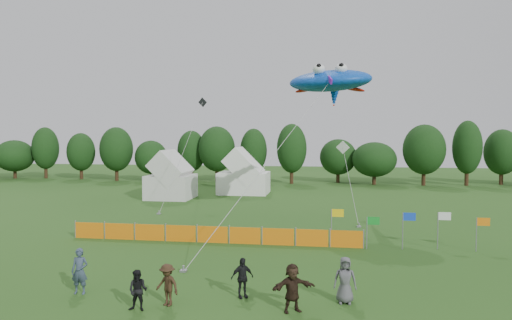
# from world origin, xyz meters

# --- Properties ---
(ground) EXTENTS (160.00, 160.00, 0.00)m
(ground) POSITION_xyz_m (0.00, 0.00, 0.00)
(ground) COLOR #234C16
(ground) RESTS_ON ground
(treeline) EXTENTS (104.57, 8.78, 8.36)m
(treeline) POSITION_xyz_m (1.61, 44.93, 4.18)
(treeline) COLOR #382314
(treeline) RESTS_ON ground
(tent_left) EXTENTS (4.53, 4.53, 4.00)m
(tent_left) POSITION_xyz_m (-12.22, 27.33, 2.02)
(tent_left) COLOR silver
(tent_left) RESTS_ON ground
(tent_right) EXTENTS (5.58, 4.46, 3.94)m
(tent_right) POSITION_xyz_m (-5.50, 32.55, 1.99)
(tent_right) COLOR white
(tent_right) RESTS_ON ground
(barrier_fence) EXTENTS (17.90, 0.06, 1.00)m
(barrier_fence) POSITION_xyz_m (-3.12, 8.85, 0.50)
(barrier_fence) COLOR orange
(barrier_fence) RESTS_ON ground
(flag_row) EXTENTS (8.73, 0.63, 2.22)m
(flag_row) POSITION_xyz_m (8.13, 8.97, 1.40)
(flag_row) COLOR gray
(flag_row) RESTS_ON ground
(spectator_a) EXTENTS (0.72, 0.51, 1.87)m
(spectator_a) POSITION_xyz_m (-6.27, -0.70, 0.94)
(spectator_a) COLOR #344257
(spectator_a) RESTS_ON ground
(spectator_b) EXTENTS (0.74, 0.58, 1.52)m
(spectator_b) POSITION_xyz_m (-3.17, -2.06, 0.76)
(spectator_b) COLOR black
(spectator_b) RESTS_ON ground
(spectator_c) EXTENTS (1.19, 0.96, 1.61)m
(spectator_c) POSITION_xyz_m (-2.27, -1.41, 0.81)
(spectator_c) COLOR #342214
(spectator_c) RESTS_ON ground
(spectator_d) EXTENTS (1.01, 0.83, 1.61)m
(spectator_d) POSITION_xyz_m (0.39, -0.12, 0.81)
(spectator_d) COLOR black
(spectator_d) RESTS_ON ground
(spectator_e) EXTENTS (0.89, 0.59, 1.80)m
(spectator_e) POSITION_xyz_m (4.43, -0.09, 0.90)
(spectator_e) COLOR #515056
(spectator_e) RESTS_ON ground
(spectator_f) EXTENTS (1.72, 1.20, 1.79)m
(spectator_f) POSITION_xyz_m (2.48, -1.30, 0.89)
(spectator_f) COLOR black
(spectator_f) RESTS_ON ground
(stingray_kite) EXTENTS (10.77, 21.59, 11.59)m
(stingray_kite) POSITION_xyz_m (3.91, 16.53, 10.45)
(stingray_kite) COLOR blue
(stingray_kite) RESTS_ON ground
(small_kite_white) EXTENTS (1.68, 6.58, 6.09)m
(small_kite_white) POSITION_xyz_m (5.32, 19.40, 3.88)
(small_kite_white) COLOR white
(small_kite_white) RESTS_ON ground
(small_kite_dark) EXTENTS (2.31, 7.84, 10.24)m
(small_kite_dark) POSITION_xyz_m (-8.95, 22.69, 6.07)
(small_kite_dark) COLOR black
(small_kite_dark) RESTS_ON ground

